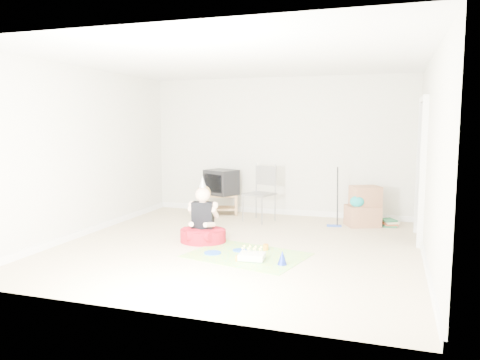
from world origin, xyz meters
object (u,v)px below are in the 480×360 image
(cardboard_boxes, at_px, (363,207))
(seated_woman, at_px, (203,228))
(birthday_cake, at_px, (252,257))
(tv_stand, at_px, (221,202))
(crt_tv, at_px, (221,182))
(folding_chair, at_px, (259,194))

(cardboard_boxes, height_order, seated_woman, seated_woman)
(birthday_cake, bearing_deg, tv_stand, 117.53)
(tv_stand, relative_size, cardboard_boxes, 1.04)
(tv_stand, distance_m, seated_woman, 2.12)
(tv_stand, height_order, crt_tv, crt_tv)
(crt_tv, xyz_separation_m, seated_woman, (0.47, -2.07, -0.41))
(crt_tv, relative_size, folding_chair, 0.54)
(tv_stand, distance_m, crt_tv, 0.39)
(tv_stand, relative_size, crt_tv, 1.28)
(cardboard_boxes, relative_size, birthday_cake, 1.99)
(cardboard_boxes, bearing_deg, folding_chair, -173.51)
(folding_chair, relative_size, seated_woman, 1.04)
(folding_chair, height_order, birthday_cake, folding_chair)
(tv_stand, height_order, birthday_cake, tv_stand)
(tv_stand, xyz_separation_m, birthday_cake, (1.43, -2.75, -0.19))
(tv_stand, height_order, seated_woman, seated_woman)
(cardboard_boxes, distance_m, birthday_cake, 2.83)
(birthday_cake, bearing_deg, crt_tv, 117.53)
(tv_stand, distance_m, folding_chair, 0.99)
(folding_chair, xyz_separation_m, seated_woman, (-0.39, -1.66, -0.28))
(folding_chair, relative_size, cardboard_boxes, 1.50)
(tv_stand, height_order, folding_chair, folding_chair)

